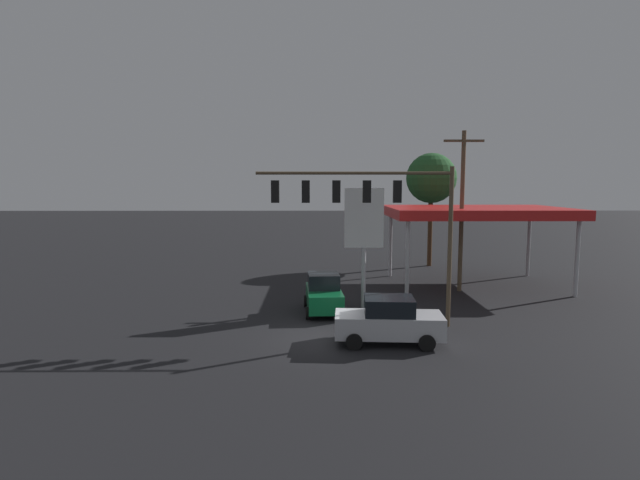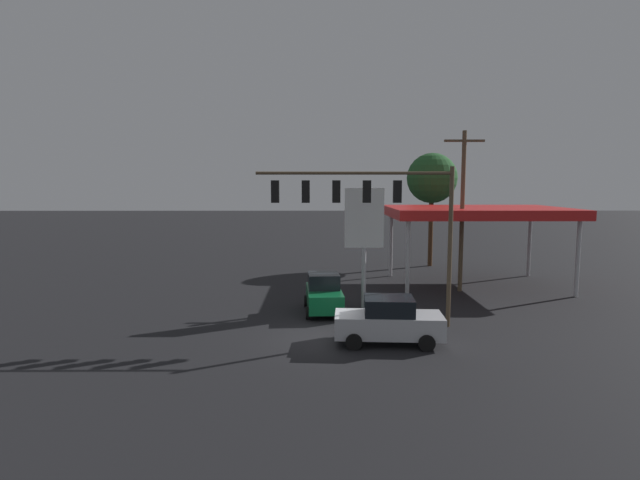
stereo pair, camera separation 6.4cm
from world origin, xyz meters
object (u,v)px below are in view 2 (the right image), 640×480
Objects in this scene: price_sign at (364,224)px; utility_pole at (462,207)px; hatchback_crossing at (324,294)px; traffic_signal_assembly at (369,204)px; sedan_waiting at (389,321)px; street_tree at (432,179)px.

utility_pole is at bearing -146.61° from price_sign.
traffic_signal_assembly is at bearing 33.87° from hatchback_crossing.
sedan_waiting is 21.26m from street_tree.
hatchback_crossing is at bearing -59.27° from sedan_waiting.
traffic_signal_assembly is 1.40× the size of price_sign.
street_tree reaches higher than sedan_waiting.
street_tree is at bearing -115.87° from price_sign.
sedan_waiting is (-2.59, 5.05, 0.00)m from hatchback_crossing.
street_tree is (-6.11, -19.46, 5.98)m from sedan_waiting.
hatchback_crossing reaches higher than sedan_waiting.
traffic_signal_assembly is 18.35m from street_tree.
utility_pole is at bearing 88.23° from street_tree.
traffic_signal_assembly reaches higher than sedan_waiting.
hatchback_crossing is 5.67m from sedan_waiting.
traffic_signal_assembly is 5.35m from sedan_waiting.
street_tree is (-6.59, -13.60, 2.45)m from price_sign.
sedan_waiting is at bearing 59.87° from utility_pole.
street_tree is at bearing -91.77° from utility_pole.
traffic_signal_assembly is 9.95m from utility_pole.
hatchback_crossing is at bearing 30.61° from utility_pole.
sedan_waiting is (-0.62, 2.44, -4.72)m from traffic_signal_assembly.
sedan_waiting is at bearing 94.75° from price_sign.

